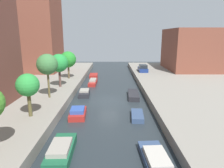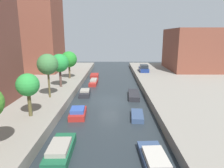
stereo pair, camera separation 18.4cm
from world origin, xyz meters
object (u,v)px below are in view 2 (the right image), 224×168
moored_boat_left_4 (94,82)px  moored_boat_right_3 (134,95)px  street_tree_4 (69,59)px  moored_boat_left_3 (85,93)px  parked_car (144,69)px  moored_boat_right_1 (155,160)px  low_block_right (192,49)px  moored_boat_left_1 (60,150)px  moored_boat_left_5 (95,76)px  moored_boat_right_2 (137,116)px  apartment_tower_far (35,26)px  moored_boat_left_2 (78,113)px  street_tree_3 (60,63)px  street_tree_1 (28,85)px  street_tree_2 (48,64)px

moored_boat_left_4 → moored_boat_right_3: bearing=-51.0°
street_tree_4 → moored_boat_left_3: 9.23m
parked_car → moored_boat_right_1: (-3.68, -31.08, -1.26)m
low_block_right → moored_boat_left_1: (-21.26, -32.92, -5.07)m
low_block_right → street_tree_4: (-25.38, -10.18, -1.12)m
moored_boat_left_5 → parked_car: bearing=6.3°
low_block_right → moored_boat_right_2: low_block_right is taller
apartment_tower_far → moored_boat_left_3: apartment_tower_far is taller
low_block_right → moored_boat_left_1: 39.52m
moored_boat_right_1 → low_block_right: bearing=66.7°
moored_boat_left_1 → moored_boat_left_2: (-0.01, 7.37, -0.02)m
apartment_tower_far → parked_car: 24.68m
parked_car → moored_boat_right_2: 23.46m
apartment_tower_far → moored_boat_right_1: size_ratio=4.11×
street_tree_3 → moored_boat_left_5: bearing=72.6°
parked_car → moored_boat_left_5: 10.67m
moored_boat_left_1 → moored_boat_right_3: bearing=65.1°
street_tree_1 → moored_boat_left_1: 7.43m
parked_car → moored_boat_left_1: (-10.31, -30.04, -1.19)m
street_tree_2 → moored_boat_left_1: size_ratio=1.24×
street_tree_2 → parked_car: street_tree_2 is taller
moored_boat_right_3 → moored_boat_left_3: bearing=172.8°
street_tree_1 → street_tree_3: street_tree_3 is taller
street_tree_4 → moored_boat_left_3: size_ratio=1.38×
parked_car → moored_boat_right_3: bearing=-103.0°
street_tree_2 → moored_boat_left_3: 7.39m
street_tree_2 → moored_boat_right_3: size_ratio=1.16×
street_tree_2 → moored_boat_right_2: 12.25m
moored_boat_left_2 → moored_boat_left_5: 21.50m
street_tree_3 → moored_boat_left_2: 10.81m
low_block_right → moored_boat_left_3: bearing=-140.9°
moored_boat_left_2 → moored_boat_left_3: bearing=92.5°
moored_boat_left_2 → moored_boat_right_3: size_ratio=0.72×
street_tree_1 → parked_car: 28.95m
moored_boat_left_3 → moored_boat_right_1: bearing=-66.9°
street_tree_4 → moored_boat_right_2: 19.39m
moored_boat_right_3 → moored_boat_right_2: bearing=-92.7°
moored_boat_left_5 → moored_boat_right_2: size_ratio=1.03×
moored_boat_left_1 → street_tree_4: bearing=100.3°
moored_boat_left_1 → moored_boat_left_2: size_ratio=1.29×
street_tree_1 → street_tree_4: street_tree_4 is taller
street_tree_2 → moored_boat_left_2: 7.25m
street_tree_1 → moored_boat_right_3: street_tree_1 is taller
street_tree_2 → moored_boat_left_5: bearing=77.7°
moored_boat_left_1 → moored_boat_left_3: 15.33m
street_tree_3 → moored_boat_left_1: 17.48m
street_tree_2 → moored_boat_left_1: 12.71m
moored_boat_left_1 → street_tree_3: bearing=104.0°
apartment_tower_far → moored_boat_right_3: (19.43, -16.32, -10.11)m
moored_boat_left_1 → moored_boat_left_3: moored_boat_left_1 is taller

